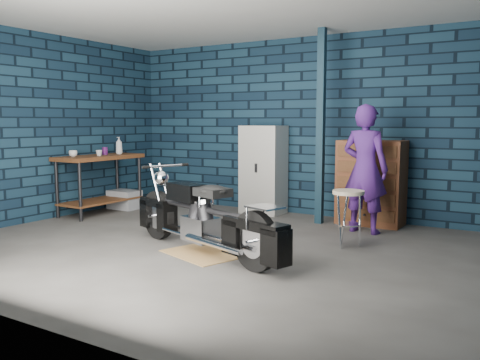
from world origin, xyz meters
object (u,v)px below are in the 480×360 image
object	(u,v)px
locker	(263,170)
shop_stool	(348,219)
storage_bin	(125,199)
person	(365,169)
tool_chest	(371,183)
workbench	(100,184)
motorcycle	(203,212)

from	to	relation	value
locker	shop_stool	distance (m)	2.35
storage_bin	shop_stool	world-z (taller)	shop_stool
locker	shop_stool	world-z (taller)	locker
person	storage_bin	size ratio (longest dim) A/B	3.37
tool_chest	storage_bin	bearing A→B (deg)	-167.84
workbench	person	size ratio (longest dim) A/B	0.85
person	locker	distance (m)	1.87
workbench	person	bearing A→B (deg)	11.25
workbench	locker	bearing A→B (deg)	31.51
workbench	shop_stool	distance (m)	4.04
motorcycle	shop_stool	xyz separation A→B (m)	(1.23, 1.12, -0.14)
workbench	person	xyz separation A→B (m)	(3.96, 0.79, 0.37)
tool_chest	motorcycle	bearing A→B (deg)	-113.03
person	tool_chest	xyz separation A→B (m)	(-0.08, 0.54, -0.24)
tool_chest	shop_stool	xyz separation A→B (m)	(0.16, -1.38, -0.26)
person	storage_bin	xyz separation A→B (m)	(-3.94, -0.29, -0.67)
storage_bin	shop_stool	xyz separation A→B (m)	(4.01, -0.55, 0.17)
person	tool_chest	world-z (taller)	person
locker	motorcycle	bearing A→B (deg)	-75.68
workbench	motorcycle	bearing A→B (deg)	-22.67
workbench	shop_stool	world-z (taller)	workbench
motorcycle	tool_chest	bearing A→B (deg)	85.66
workbench	person	world-z (taller)	person
motorcycle	locker	size ratio (longest dim) A/B	1.54
motorcycle	person	xyz separation A→B (m)	(1.15, 1.96, 0.36)
motorcycle	locker	bearing A→B (deg)	123.00
workbench	motorcycle	size ratio (longest dim) A/B	0.66
workbench	storage_bin	bearing A→B (deg)	87.71
workbench	storage_bin	size ratio (longest dim) A/B	2.86
person	shop_stool	bearing A→B (deg)	102.43
workbench	shop_stool	bearing A→B (deg)	-0.75
shop_stool	locker	bearing A→B (deg)	143.45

